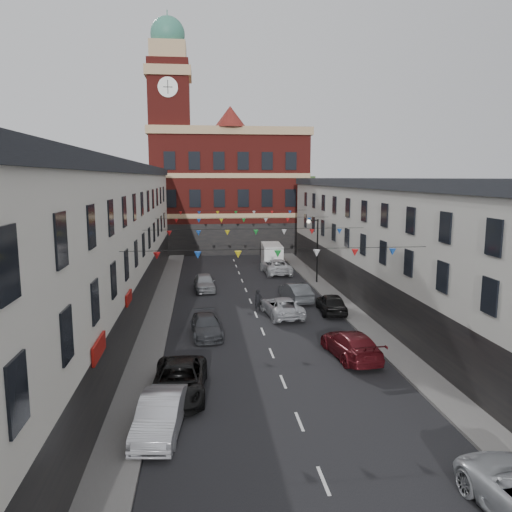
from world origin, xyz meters
name	(u,v)px	position (x,y,z in m)	size (l,w,h in m)	color
ground	(263,332)	(0.00, 0.00, 0.00)	(160.00, 160.00, 0.00)	black
pavement_left	(156,325)	(-6.90, 2.00, 0.07)	(1.80, 64.00, 0.15)	#605E5B
pavement_right	(358,318)	(6.90, 2.00, 0.07)	(1.80, 64.00, 0.15)	#605E5B
terrace_left	(72,250)	(-11.78, 1.00, 5.35)	(8.40, 56.00, 10.70)	silver
terrace_right	(435,252)	(11.78, 1.00, 4.85)	(8.40, 56.00, 9.70)	beige
civic_building	(229,190)	(0.00, 37.95, 8.14)	(20.60, 13.30, 18.50)	maroon
clock_tower	(170,136)	(-7.50, 35.00, 14.93)	(5.60, 5.60, 30.00)	maroon
distant_hill	(200,204)	(-4.00, 62.00, 5.00)	(40.00, 14.00, 10.00)	#315025
street_lamp	(315,242)	(6.55, 14.00, 3.90)	(1.10, 0.36, 6.00)	black
car_left_b	(160,415)	(-5.50, -12.29, 0.74)	(1.56, 4.48, 1.48)	#A9A9B0
car_left_c	(179,380)	(-4.91, -8.99, 0.72)	(2.40, 5.19, 1.44)	black
car_left_d	(206,326)	(-3.60, -0.45, 0.64)	(1.79, 4.40, 1.28)	#37393E
car_left_e	(205,282)	(-3.60, 12.20, 0.74)	(1.75, 4.34, 1.48)	gray
car_right_c	(351,344)	(4.21, -5.14, 0.74)	(2.08, 5.11, 1.48)	#5A1218
car_right_d	(331,303)	(5.50, 3.83, 0.73)	(1.73, 4.31, 1.47)	black
car_right_e	(296,292)	(3.60, 7.66, 0.74)	(1.56, 4.49, 1.48)	#494C50
car_right_f	(276,266)	(3.73, 19.16, 0.77)	(2.56, 5.55, 1.54)	silver
moving_car	(282,307)	(1.80, 3.49, 0.69)	(2.29, 4.96, 1.38)	silver
white_van	(272,255)	(4.03, 24.23, 1.19)	(2.07, 5.37, 2.38)	white
pedestrian	(258,301)	(0.26, 4.87, 0.81)	(0.59, 0.39, 1.62)	black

